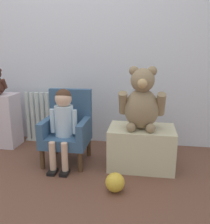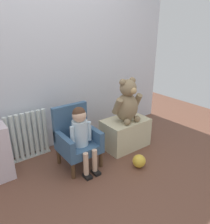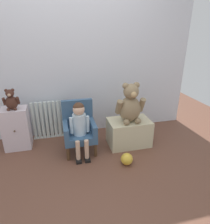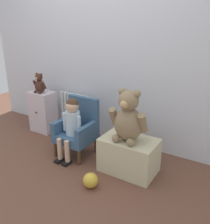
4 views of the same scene
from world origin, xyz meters
name	(u,v)px [view 1 (image 1 of 4)]	position (x,y,z in m)	size (l,w,h in m)	color
ground_plane	(40,192)	(0.00, 0.00, 0.00)	(6.00, 6.00, 0.00)	brown
back_wall	(76,35)	(0.00, 1.16, 1.20)	(3.80, 0.05, 2.40)	silver
radiator	(45,118)	(-0.36, 1.04, 0.29)	(0.50, 0.05, 0.58)	silver
small_dresser	(2,120)	(-0.79, 0.85, 0.29)	(0.35, 0.28, 0.59)	silver
child_armchair	(68,128)	(0.05, 0.60, 0.32)	(0.42, 0.41, 0.68)	#385879
child_figure	(63,117)	(0.05, 0.48, 0.47)	(0.25, 0.35, 0.72)	silver
low_bench	(141,147)	(0.75, 0.56, 0.19)	(0.59, 0.38, 0.38)	beige
large_teddy_bear	(142,102)	(0.74, 0.53, 0.62)	(0.40, 0.28, 0.55)	#8B7554
toy_ball	(115,182)	(0.57, 0.11, 0.07)	(0.15, 0.15, 0.15)	gold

